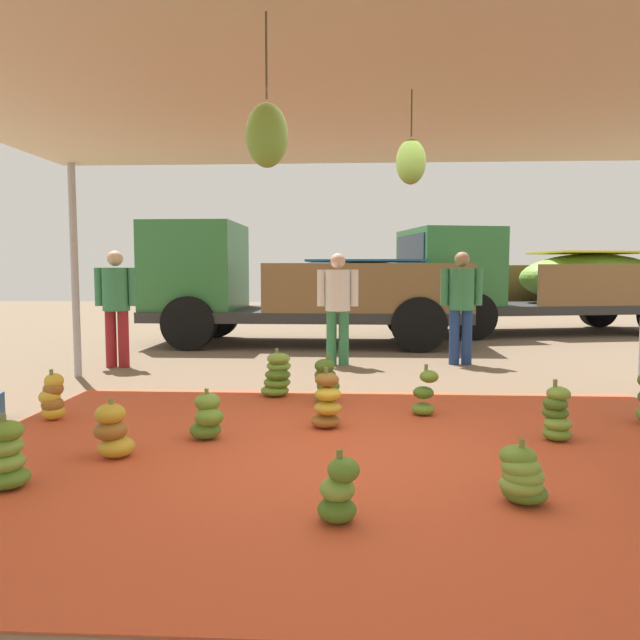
{
  "coord_description": "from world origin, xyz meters",
  "views": [
    {
      "loc": [
        -0.02,
        -4.66,
        1.47
      ],
      "look_at": [
        -0.43,
        2.99,
        0.83
      ],
      "focal_mm": 33.45,
      "sensor_mm": 36.0,
      "label": 1
    }
  ],
  "objects": [
    {
      "name": "banana_bunch_4",
      "position": [
        -0.3,
        1.83,
        0.24
      ],
      "size": [
        0.37,
        0.37,
        0.53
      ],
      "color": "#75A83D",
      "rests_on": "tarp_orange"
    },
    {
      "name": "tarp_orange",
      "position": [
        0.0,
        0.0,
        0.01
      ],
      "size": [
        6.5,
        4.85,
        0.01
      ],
      "primitive_type": "cube",
      "color": "#D1512D",
      "rests_on": "ground"
    },
    {
      "name": "banana_bunch_14",
      "position": [
        1.75,
        0.48,
        0.23
      ],
      "size": [
        0.3,
        0.33,
        0.53
      ],
      "color": "#60932D",
      "rests_on": "tarp_orange"
    },
    {
      "name": "cargo_truck_main",
      "position": [
        -1.23,
        7.16,
        1.17
      ],
      "size": [
        6.22,
        2.45,
        2.4
      ],
      "color": "#2D2D2D",
      "rests_on": "ground"
    },
    {
      "name": "banana_bunch_7",
      "position": [
        -2.94,
        0.93,
        0.22
      ],
      "size": [
        0.31,
        0.31,
        0.5
      ],
      "color": "gold",
      "rests_on": "tarp_orange"
    },
    {
      "name": "worker_0",
      "position": [
        1.68,
        4.68,
        1.03
      ],
      "size": [
        0.64,
        0.39,
        1.76
      ],
      "color": "navy",
      "rests_on": "ground"
    },
    {
      "name": "banana_bunch_8",
      "position": [
        -0.09,
        -1.3,
        0.19
      ],
      "size": [
        0.32,
        0.31,
        0.43
      ],
      "color": "#477523",
      "rests_on": "tarp_orange"
    },
    {
      "name": "tent_canopy",
      "position": [
        -0.0,
        -0.09,
        2.88
      ],
      "size": [
        8.0,
        7.0,
        2.97
      ],
      "color": "#9EA0A5",
      "rests_on": "ground"
    },
    {
      "name": "cargo_truck_far",
      "position": [
        4.26,
        9.56,
        1.23
      ],
      "size": [
        6.86,
        3.75,
        2.4
      ],
      "color": "#2D2D2D",
      "rests_on": "ground"
    },
    {
      "name": "banana_bunch_1",
      "position": [
        1.05,
        -0.96,
        0.18
      ],
      "size": [
        0.4,
        0.4,
        0.41
      ],
      "color": "#477523",
      "rests_on": "tarp_orange"
    },
    {
      "name": "banana_bunch_9",
      "position": [
        -0.88,
        2.13,
        0.25
      ],
      "size": [
        0.41,
        0.43,
        0.57
      ],
      "color": "#60932D",
      "rests_on": "tarp_orange"
    },
    {
      "name": "worker_1",
      "position": [
        -3.57,
        4.14,
        1.03
      ],
      "size": [
        0.65,
        0.4,
        1.77
      ],
      "color": "maroon",
      "rests_on": "ground"
    },
    {
      "name": "ground_plane",
      "position": [
        0.0,
        3.0,
        0.0
      ],
      "size": [
        40.0,
        40.0,
        0.0
      ],
      "primitive_type": "plane",
      "color": "brown"
    },
    {
      "name": "banana_bunch_15",
      "position": [
        -2.34,
        -0.88,
        0.22
      ],
      "size": [
        0.37,
        0.36,
        0.51
      ],
      "color": "#518428",
      "rests_on": "tarp_orange"
    },
    {
      "name": "worker_2",
      "position": [
        -0.24,
        4.54,
        1.01
      ],
      "size": [
        0.63,
        0.39,
        1.73
      ],
      "color": "#337A4C",
      "rests_on": "ground"
    },
    {
      "name": "banana_bunch_5",
      "position": [
        -0.25,
        0.77,
        0.25
      ],
      "size": [
        0.37,
        0.37,
        0.57
      ],
      "color": "#996628",
      "rests_on": "tarp_orange"
    },
    {
      "name": "banana_bunch_13",
      "position": [
        -1.89,
        -0.18,
        0.21
      ],
      "size": [
        0.36,
        0.32,
        0.47
      ],
      "color": "gold",
      "rests_on": "tarp_orange"
    },
    {
      "name": "banana_bunch_6",
      "position": [
        0.72,
        1.31,
        0.22
      ],
      "size": [
        0.31,
        0.31,
        0.52
      ],
      "color": "#60932D",
      "rests_on": "tarp_orange"
    },
    {
      "name": "banana_bunch_3",
      "position": [
        -1.27,
        0.35,
        0.2
      ],
      "size": [
        0.39,
        0.38,
        0.44
      ],
      "color": "#518428",
      "rests_on": "tarp_orange"
    }
  ]
}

